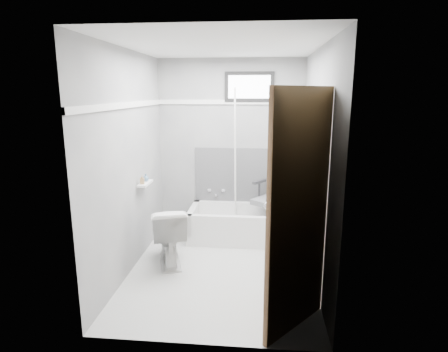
# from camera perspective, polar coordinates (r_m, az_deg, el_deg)

# --- Properties ---
(floor) EXTENTS (2.60, 2.60, 0.00)m
(floor) POSITION_cam_1_polar(r_m,az_deg,el_deg) (4.35, -0.46, -13.99)
(floor) COLOR silver
(floor) RESTS_ON ground
(ceiling) EXTENTS (2.60, 2.60, 0.00)m
(ceiling) POSITION_cam_1_polar(r_m,az_deg,el_deg) (3.91, -0.52, 19.23)
(ceiling) COLOR silver
(ceiling) RESTS_ON floor
(wall_back) EXTENTS (2.00, 0.02, 2.40)m
(wall_back) POSITION_cam_1_polar(r_m,az_deg,el_deg) (5.24, 1.01, 4.41)
(wall_back) COLOR slate
(wall_back) RESTS_ON floor
(wall_front) EXTENTS (2.00, 0.02, 2.40)m
(wall_front) POSITION_cam_1_polar(r_m,az_deg,el_deg) (2.71, -3.38, -3.51)
(wall_front) COLOR slate
(wall_front) RESTS_ON floor
(wall_left) EXTENTS (0.02, 2.60, 2.40)m
(wall_left) POSITION_cam_1_polar(r_m,az_deg,el_deg) (4.19, -14.24, 1.91)
(wall_left) COLOR slate
(wall_left) RESTS_ON floor
(wall_right) EXTENTS (0.02, 2.60, 2.40)m
(wall_right) POSITION_cam_1_polar(r_m,az_deg,el_deg) (3.98, 13.97, 1.40)
(wall_right) COLOR slate
(wall_right) RESTS_ON floor
(bathtub) EXTENTS (1.50, 0.70, 0.42)m
(bathtub) POSITION_cam_1_polar(r_m,az_deg,el_deg) (5.11, 3.22, -7.29)
(bathtub) COLOR white
(bathtub) RESTS_ON floor
(office_chair) EXTENTS (0.76, 0.76, 0.94)m
(office_chair) POSITION_cam_1_polar(r_m,az_deg,el_deg) (5.04, 7.56, -3.12)
(office_chair) COLOR #5C5D60
(office_chair) RESTS_ON bathtub
(toilet) EXTENTS (0.58, 0.78, 0.68)m
(toilet) POSITION_cam_1_polar(r_m,az_deg,el_deg) (4.41, -8.44, -8.91)
(toilet) COLOR white
(toilet) RESTS_ON floor
(door) EXTENTS (0.78, 0.78, 2.00)m
(door) POSITION_cam_1_polar(r_m,az_deg,el_deg) (2.82, 17.04, -7.70)
(door) COLOR #54311F
(door) RESTS_ON floor
(window) EXTENTS (0.66, 0.04, 0.40)m
(window) POSITION_cam_1_polar(r_m,az_deg,el_deg) (5.16, 3.88, 13.39)
(window) COLOR black
(window) RESTS_ON wall_back
(backerboard) EXTENTS (1.50, 0.02, 0.78)m
(backerboard) POSITION_cam_1_polar(r_m,az_deg,el_deg) (5.29, 3.68, 0.06)
(backerboard) COLOR #4C4C4F
(backerboard) RESTS_ON wall_back
(trim_back) EXTENTS (2.00, 0.02, 0.06)m
(trim_back) POSITION_cam_1_polar(r_m,az_deg,el_deg) (5.17, 1.02, 11.20)
(trim_back) COLOR white
(trim_back) RESTS_ON wall_back
(trim_left) EXTENTS (0.02, 2.60, 0.06)m
(trim_left) POSITION_cam_1_polar(r_m,az_deg,el_deg) (4.11, -14.54, 10.42)
(trim_left) COLOR white
(trim_left) RESTS_ON wall_left
(pole) EXTENTS (0.02, 0.33, 1.93)m
(pole) POSITION_cam_1_polar(r_m,az_deg,el_deg) (5.02, 1.72, 2.31)
(pole) COLOR white
(pole) RESTS_ON bathtub
(shelf) EXTENTS (0.10, 0.32, 0.02)m
(shelf) POSITION_cam_1_polar(r_m,az_deg,el_deg) (4.51, -11.90, -1.11)
(shelf) COLOR white
(shelf) RESTS_ON wall_left
(soap_bottle_a) EXTENTS (0.05, 0.05, 0.10)m
(soap_bottle_a) POSITION_cam_1_polar(r_m,az_deg,el_deg) (4.42, -12.37, -0.53)
(soap_bottle_a) COLOR #A78353
(soap_bottle_a) RESTS_ON shelf
(soap_bottle_b) EXTENTS (0.08, 0.08, 0.09)m
(soap_bottle_b) POSITION_cam_1_polar(r_m,az_deg,el_deg) (4.55, -11.83, -0.20)
(soap_bottle_b) COLOR slate
(soap_bottle_b) RESTS_ON shelf
(faucet) EXTENTS (0.26, 0.10, 0.16)m
(faucet) POSITION_cam_1_polar(r_m,az_deg,el_deg) (5.36, -1.18, -2.50)
(faucet) COLOR silver
(faucet) RESTS_ON wall_back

